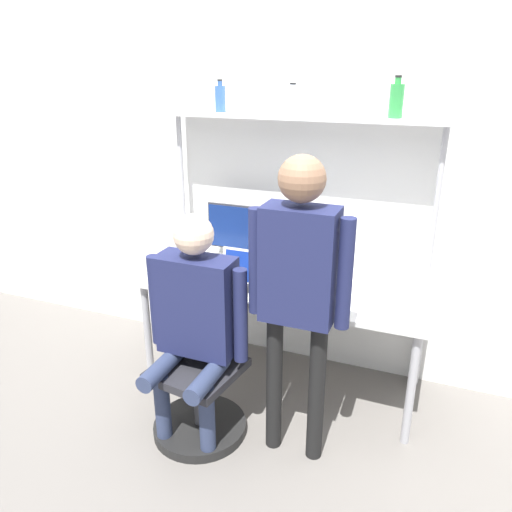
# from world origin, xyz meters

# --- Properties ---
(ground_plane) EXTENTS (12.00, 12.00, 0.00)m
(ground_plane) POSITION_xyz_m (0.00, 0.00, 0.00)
(ground_plane) COLOR slate
(wall_back) EXTENTS (8.00, 0.06, 2.70)m
(wall_back) POSITION_xyz_m (0.00, 0.80, 1.35)
(wall_back) COLOR white
(wall_back) RESTS_ON ground_plane
(desk) EXTENTS (1.87, 0.75, 0.76)m
(desk) POSITION_xyz_m (0.00, 0.40, 0.69)
(desk) COLOR silver
(desk) RESTS_ON ground_plane
(shelf_unit) EXTENTS (1.77, 0.25, 1.80)m
(shelf_unit) POSITION_xyz_m (0.00, 0.64, 1.52)
(shelf_unit) COLOR silver
(shelf_unit) RESTS_ON ground_plane
(monitor) EXTENTS (0.65, 0.21, 0.42)m
(monitor) POSITION_xyz_m (-0.32, 0.60, 1.00)
(monitor) COLOR #333338
(monitor) RESTS_ON desk
(laptop) EXTENTS (0.33, 0.22, 0.22)m
(laptop) POSITION_xyz_m (-0.23, 0.25, 0.82)
(laptop) COLOR silver
(laptop) RESTS_ON desk
(cell_phone) EXTENTS (0.07, 0.15, 0.01)m
(cell_phone) POSITION_xyz_m (0.04, 0.25, 0.77)
(cell_phone) COLOR black
(cell_phone) RESTS_ON desk
(office_chair) EXTENTS (0.56, 0.56, 0.91)m
(office_chair) POSITION_xyz_m (-0.29, -0.24, 0.28)
(office_chair) COLOR black
(office_chair) RESTS_ON ground_plane
(person_seated) EXTENTS (0.60, 0.47, 1.36)m
(person_seated) POSITION_xyz_m (-0.30, -0.28, 0.80)
(person_seated) COLOR #2D3856
(person_seated) RESTS_ON ground_plane
(person_standing) EXTENTS (0.54, 0.23, 1.70)m
(person_standing) POSITION_xyz_m (0.28, -0.22, 1.09)
(person_standing) COLOR black
(person_standing) RESTS_ON ground_plane
(bottle_blue) EXTENTS (0.07, 0.07, 0.20)m
(bottle_blue) POSITION_xyz_m (-0.54, 0.64, 1.88)
(bottle_blue) COLOR #335999
(bottle_blue) RESTS_ON shelf_unit
(bottle_clear) EXTENTS (0.08, 0.08, 0.19)m
(bottle_clear) POSITION_xyz_m (-0.05, 0.64, 1.88)
(bottle_clear) COLOR silver
(bottle_clear) RESTS_ON shelf_unit
(bottle_green) EXTENTS (0.08, 0.08, 0.24)m
(bottle_green) POSITION_xyz_m (0.58, 0.64, 1.90)
(bottle_green) COLOR #2D8C3F
(bottle_green) RESTS_ON shelf_unit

